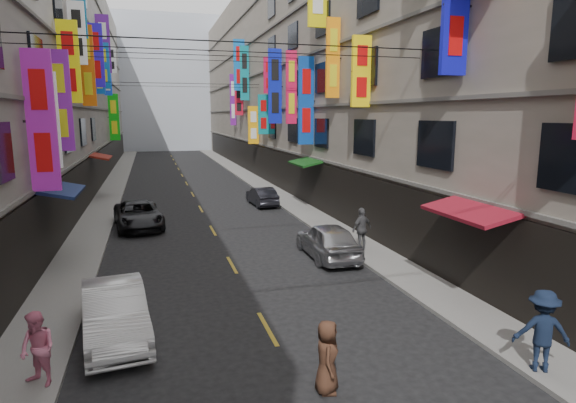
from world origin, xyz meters
TOP-DOWN VIEW (x-y plane):
  - sidewalk_left at (-6.00, 42.00)m, footprint 2.00×90.00m
  - sidewalk_right at (6.00, 42.00)m, footprint 2.00×90.00m
  - building_row_left at (-11.99, 42.00)m, footprint 10.14×90.00m
  - building_row_right at (11.99, 42.00)m, footprint 10.14×90.00m
  - haze_block at (0.00, 92.00)m, footprint 18.00×8.00m
  - shop_signage at (0.06, 34.83)m, footprint 14.00×55.00m
  - street_awnings at (-1.26, 26.00)m, footprint 13.99×35.20m
  - overhead_cables at (0.00, 30.00)m, footprint 14.00×38.04m
  - lane_markings at (0.00, 39.00)m, footprint 0.12×80.20m
  - scooter_far_right at (4.01, 24.13)m, footprint 0.55×1.80m
  - car_left_mid at (-4.00, 18.55)m, footprint 2.06×4.56m
  - car_left_far at (-3.66, 31.70)m, footprint 2.82×5.16m
  - car_right_mid at (4.00, 23.91)m, footprint 1.83×4.40m
  - car_right_far at (4.00, 36.14)m, footprint 1.49×3.77m
  - pedestrian_lfar at (-5.40, 16.40)m, footprint 0.96×0.93m
  - pedestrian_rnear at (5.40, 13.97)m, footprint 1.38×1.11m
  - pedestrian_rfar at (5.65, 24.18)m, footprint 1.24×0.98m
  - pedestrian_crossing at (0.50, 14.65)m, footprint 0.74×0.90m

SIDE VIEW (x-z plane):
  - lane_markings at x=0.00m, z-range 0.00..0.01m
  - sidewalk_left at x=-6.00m, z-range 0.00..0.12m
  - sidewalk_right at x=6.00m, z-range 0.00..0.12m
  - scooter_far_right at x=4.01m, z-range -0.13..1.01m
  - car_right_far at x=4.00m, z-range 0.00..1.22m
  - car_left_far at x=-3.66m, z-range 0.00..1.37m
  - car_left_mid at x=-4.00m, z-range 0.00..1.45m
  - car_right_mid at x=4.00m, z-range 0.00..1.49m
  - pedestrian_crossing at x=0.50m, z-range 0.00..1.60m
  - pedestrian_lfar at x=-5.40m, z-range 0.12..1.76m
  - pedestrian_rfar at x=5.65m, z-range 0.12..1.97m
  - pedestrian_rnear at x=5.40m, z-range 0.12..2.02m
  - street_awnings at x=-1.26m, z-range 2.80..3.20m
  - overhead_cables at x=0.00m, z-range 8.18..9.42m
  - shop_signage at x=0.06m, z-range 2.92..15.40m
  - building_row_left at x=-11.99m, z-range -0.01..18.99m
  - building_row_right at x=11.99m, z-range -0.01..18.99m
  - haze_block at x=0.00m, z-range 0.00..22.00m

